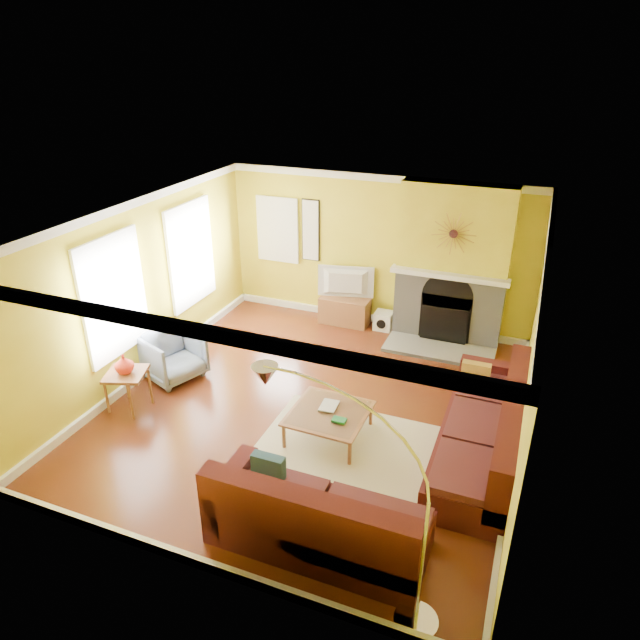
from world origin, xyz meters
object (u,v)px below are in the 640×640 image
at_px(coffee_table, 329,424).
at_px(armchair, 172,355).
at_px(media_console, 345,311).
at_px(arc_lamp, 351,505).
at_px(sectional_sofa, 391,431).
at_px(side_table, 129,390).

bearing_deg(coffee_table, armchair, 169.18).
relative_size(media_console, armchair, 1.09).
xyz_separation_m(media_console, armchair, (-1.81, -2.75, 0.13)).
relative_size(media_console, arc_lamp, 0.38).
xyz_separation_m(sectional_sofa, armchair, (-3.60, 0.71, -0.08)).
height_order(coffee_table, armchair, armchair).
bearing_deg(media_console, side_table, -117.16).
xyz_separation_m(coffee_table, arc_lamp, (1.04, -2.23, 0.97)).
bearing_deg(side_table, arc_lamp, -25.23).
bearing_deg(armchair, sectional_sofa, -79.54).
relative_size(side_table, arc_lamp, 0.25).
height_order(media_console, arc_lamp, arc_lamp).
bearing_deg(side_table, armchair, 84.77).
bearing_deg(side_table, sectional_sofa, 3.52).
height_order(armchair, arc_lamp, arc_lamp).
relative_size(sectional_sofa, armchair, 4.75).
relative_size(coffee_table, arc_lamp, 0.42).
bearing_deg(side_table, coffee_table, 8.34).
distance_m(sectional_sofa, media_console, 3.91).
xyz_separation_m(armchair, side_table, (-0.09, -0.94, -0.09)).
height_order(media_console, armchair, armchair).
bearing_deg(coffee_table, side_table, -171.66).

